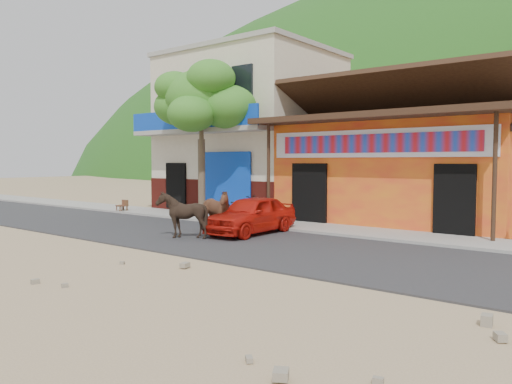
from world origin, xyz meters
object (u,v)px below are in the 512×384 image
(scooter, at_px, (240,208))
(tree, at_px, (201,139))
(red_car, at_px, (251,215))
(cafe_chair_left, at_px, (122,201))
(cow_tan, at_px, (213,211))
(cafe_chair_right, at_px, (122,201))
(cow_dark, at_px, (182,215))

(scooter, bearing_deg, tree, 79.69)
(red_car, relative_size, cafe_chair_left, 4.05)
(scooter, bearing_deg, red_car, -138.94)
(cow_tan, height_order, red_car, cow_tan)
(red_car, distance_m, cafe_chair_left, 8.57)
(cafe_chair_right, bearing_deg, tree, 6.22)
(cafe_chair_right, bearing_deg, cow_dark, -25.02)
(tree, relative_size, scooter, 3.41)
(cow_tan, bearing_deg, scooter, 27.79)
(scooter, relative_size, cafe_chair_left, 2.07)
(cow_tan, distance_m, cafe_chair_left, 7.80)
(tree, height_order, cafe_chair_left, tree)
(cow_dark, relative_size, cafe_chair_left, 1.60)
(cow_tan, bearing_deg, red_car, -48.40)
(tree, xyz_separation_m, scooter, (2.07, -0.14, -2.54))
(cafe_chair_left, height_order, cafe_chair_right, cafe_chair_right)
(cow_tan, relative_size, scooter, 0.91)
(cafe_chair_left, bearing_deg, scooter, 14.67)
(cow_tan, height_order, cow_dark, cow_dark)
(red_car, height_order, scooter, red_car)
(cow_dark, bearing_deg, tree, -129.35)
(cow_dark, relative_size, cafe_chair_right, 1.57)
(red_car, relative_size, scooter, 1.95)
(cafe_chair_right, bearing_deg, red_car, -10.09)
(red_car, height_order, cafe_chair_left, red_car)
(tree, distance_m, cow_tan, 4.73)
(cow_tan, height_order, cafe_chair_right, cow_tan)
(cafe_chair_left, bearing_deg, red_car, 1.70)
(cafe_chair_left, distance_m, cafe_chair_right, 0.02)
(tree, distance_m, scooter, 3.27)
(red_car, distance_m, scooter, 2.69)
(tree, distance_m, cow_dark, 5.50)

